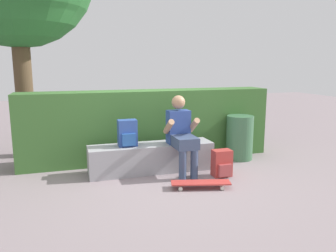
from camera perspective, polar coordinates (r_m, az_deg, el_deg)
ground_plane at (r=5.07m, az=-2.10°, el=-8.55°), size 24.00×24.00×0.00m
bench_main at (r=5.24m, az=-2.86°, el=-5.42°), size 1.93×0.45×0.44m
person_skater at (r=5.06m, az=2.29°, el=-1.10°), size 0.49×0.62×1.19m
skateboard_near_person at (r=4.59m, az=5.61°, el=-9.67°), size 0.82×0.40×0.09m
backpack_on_bench at (r=5.05m, az=-6.94°, el=-1.27°), size 0.28×0.23×0.40m
backpack_on_ground at (r=5.08m, az=9.21°, el=-6.36°), size 0.28×0.23×0.40m
hedge_row at (r=5.85m, az=-3.28°, el=0.18°), size 4.34×0.55×1.21m
trash_bin at (r=6.00m, az=12.11°, el=-1.92°), size 0.47×0.47×0.77m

